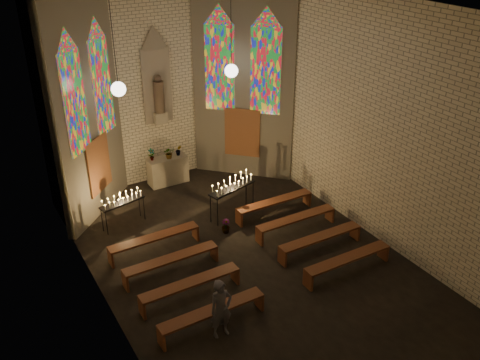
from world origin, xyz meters
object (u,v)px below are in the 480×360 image
aisle_flower_pot (226,226)px  visitor (221,309)px  altar (168,170)px  votive_stand_right (232,185)px  votive_stand_left (122,200)px

aisle_flower_pot → visitor: visitor is taller
altar → votive_stand_right: bearing=-74.1°
altar → visitor: visitor is taller
aisle_flower_pot → visitor: 4.42m
votive_stand_left → votive_stand_right: (3.25, -1.16, 0.18)m
altar → votive_stand_left: (-2.36, -1.98, 0.40)m
votive_stand_left → visitor: size_ratio=0.97×
votive_stand_left → votive_stand_right: votive_stand_right is taller
aisle_flower_pot → visitor: (-2.21, -3.79, 0.54)m
votive_stand_left → aisle_flower_pot: bearing=-49.9°
altar → visitor: size_ratio=0.92×
altar → votive_stand_left: 3.11m
altar → aisle_flower_pot: (0.19, -3.96, -0.27)m
votive_stand_right → visitor: size_ratio=1.16×
votive_stand_left → visitor: visitor is taller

